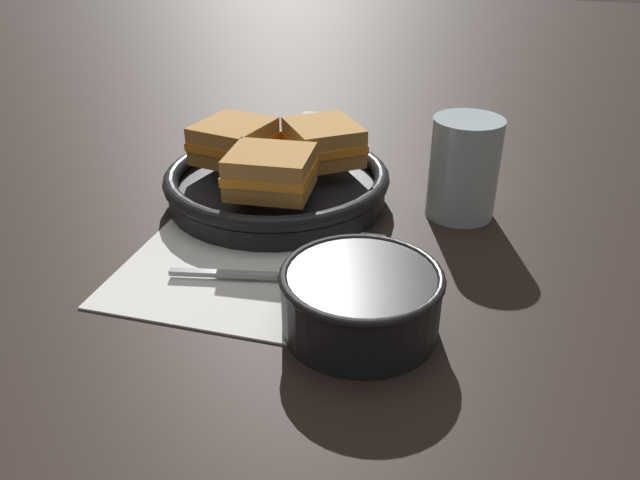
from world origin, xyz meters
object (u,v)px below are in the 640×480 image
sandwich_near_right (323,142)px  sandwich_near_left (271,172)px  soup_bowl (361,297)px  sandwich_far_left (234,141)px  drinking_glass (464,168)px  spoon (281,276)px  skillet (278,184)px

sandwich_near_right → sandwich_near_left: bearing=-102.5°
soup_bowl → sandwich_far_left: bearing=135.1°
sandwich_near_right → drinking_glass: (0.17, -0.01, -0.01)m
soup_bowl → sandwich_far_left: (-0.23, 0.23, 0.03)m
spoon → skillet: (-0.08, 0.17, 0.01)m
skillet → drinking_glass: bearing=9.5°
soup_bowl → sandwich_near_right: 0.29m
soup_bowl → sandwich_far_left: sandwich_far_left is taller
sandwich_near_left → drinking_glass: bearing=26.7°
sandwich_far_left → drinking_glass: (0.28, 0.02, -0.01)m
sandwich_near_right → drinking_glass: size_ratio=1.05×
soup_bowl → sandwich_near_right: size_ratio=1.14×
drinking_glass → sandwich_near_left: bearing=-153.3°
spoon → sandwich_near_left: (-0.06, 0.11, 0.06)m
sandwich_near_left → sandwich_far_left: size_ratio=1.01×
soup_bowl → sandwich_near_left: bearing=133.9°
skillet → soup_bowl: bearing=-52.2°
sandwich_near_left → sandwich_near_right: same height
skillet → sandwich_near_left: bearing=-72.7°
spoon → sandwich_far_left: sandwich_far_left is taller
sandwich_near_right → sandwich_far_left: (-0.10, -0.03, 0.00)m
spoon → sandwich_far_left: (-0.14, 0.18, 0.06)m
sandwich_near_right → drinking_glass: 0.17m
soup_bowl → sandwich_near_right: (-0.12, 0.26, 0.03)m
soup_bowl → sandwich_near_left: (-0.15, 0.15, 0.03)m
sandwich_near_left → drinking_glass: 0.22m
soup_bowl → sandwich_near_left: sandwich_near_left is taller
soup_bowl → drinking_glass: drinking_glass is taller
spoon → skillet: bearing=98.8°
sandwich_near_left → sandwich_near_right: size_ratio=0.83×
soup_bowl → skillet: size_ratio=0.36×
skillet → sandwich_far_left: sandwich_far_left is taller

